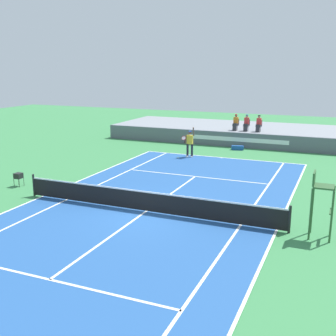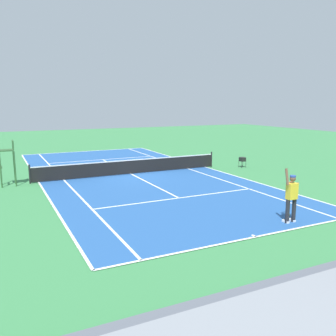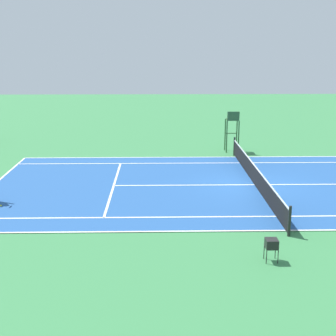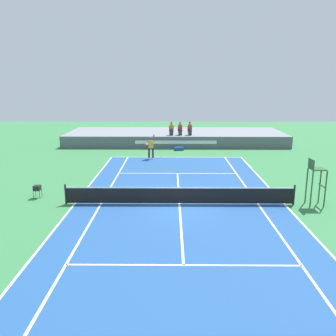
{
  "view_description": "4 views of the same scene",
  "coord_description": "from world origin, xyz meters",
  "px_view_note": "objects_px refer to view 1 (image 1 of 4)",
  "views": [
    {
      "loc": [
        7.49,
        -15.28,
        6.05
      ],
      "look_at": [
        -0.64,
        3.95,
        1.0
      ],
      "focal_mm": 44.89,
      "sensor_mm": 36.0,
      "label": 1
    },
    {
      "loc": [
        7.61,
        20.75,
        4.42
      ],
      "look_at": [
        -0.64,
        3.95,
        1.0
      ],
      "focal_mm": 38.29,
      "sensor_mm": 36.0,
      "label": 2
    },
    {
      "loc": [
        -20.8,
        4.36,
        6.29
      ],
      "look_at": [
        -0.64,
        3.95,
        1.0
      ],
      "focal_mm": 51.11,
      "sensor_mm": 36.0,
      "label": 3
    },
    {
      "loc": [
        -0.44,
        -17.64,
        6.23
      ],
      "look_at": [
        -0.64,
        3.95,
        1.0
      ],
      "focal_mm": 38.05,
      "sensor_mm": 36.0,
      "label": 4
    }
  ],
  "objects_px": {
    "spectator_seated_1": "(246,123)",
    "spectator_seated_2": "(259,124)",
    "tennis_ball": "(178,158)",
    "spectator_seated_0": "(236,123)",
    "tennis_player": "(190,143)",
    "equipment_bag": "(238,148)",
    "ball_hopper": "(18,176)",
    "umpire_chair": "(321,196)"
  },
  "relations": [
    {
      "from": "spectator_seated_1",
      "to": "spectator_seated_2",
      "type": "bearing_deg",
      "value": 0.0
    },
    {
      "from": "spectator_seated_1",
      "to": "tennis_ball",
      "type": "bearing_deg",
      "value": -115.79
    },
    {
      "from": "spectator_seated_0",
      "to": "tennis_ball",
      "type": "height_order",
      "value": "spectator_seated_0"
    },
    {
      "from": "spectator_seated_1",
      "to": "tennis_ball",
      "type": "relative_size",
      "value": 18.6
    },
    {
      "from": "tennis_player",
      "to": "spectator_seated_0",
      "type": "bearing_deg",
      "value": 73.91
    },
    {
      "from": "spectator_seated_0",
      "to": "equipment_bag",
      "type": "relative_size",
      "value": 1.33
    },
    {
      "from": "ball_hopper",
      "to": "umpire_chair",
      "type": "bearing_deg",
      "value": -4.02
    },
    {
      "from": "tennis_ball",
      "to": "ball_hopper",
      "type": "xyz_separation_m",
      "value": [
        -5.1,
        -9.59,
        0.54
      ]
    },
    {
      "from": "spectator_seated_1",
      "to": "equipment_bag",
      "type": "height_order",
      "value": "spectator_seated_1"
    },
    {
      "from": "equipment_bag",
      "to": "ball_hopper",
      "type": "xyz_separation_m",
      "value": [
        -8.11,
        -14.03,
        0.41
      ]
    },
    {
      "from": "spectator_seated_1",
      "to": "tennis_player",
      "type": "relative_size",
      "value": 0.61
    },
    {
      "from": "spectator_seated_0",
      "to": "tennis_player",
      "type": "height_order",
      "value": "spectator_seated_0"
    },
    {
      "from": "spectator_seated_1",
      "to": "equipment_bag",
      "type": "distance_m",
      "value": 2.62
    },
    {
      "from": "spectator_seated_2",
      "to": "umpire_chair",
      "type": "height_order",
      "value": "umpire_chair"
    },
    {
      "from": "spectator_seated_2",
      "to": "umpire_chair",
      "type": "xyz_separation_m",
      "value": [
        5.57,
        -17.14,
        -0.2
      ]
    },
    {
      "from": "spectator_seated_0",
      "to": "umpire_chair",
      "type": "xyz_separation_m",
      "value": [
        7.38,
        -17.14,
        -0.2
      ]
    },
    {
      "from": "spectator_seated_2",
      "to": "ball_hopper",
      "type": "height_order",
      "value": "spectator_seated_2"
    },
    {
      "from": "spectator_seated_0",
      "to": "tennis_ball",
      "type": "xyz_separation_m",
      "value": [
        -2.29,
        -6.51,
        -1.72
      ]
    },
    {
      "from": "spectator_seated_1",
      "to": "umpire_chair",
      "type": "relative_size",
      "value": 0.52
    },
    {
      "from": "tennis_ball",
      "to": "equipment_bag",
      "type": "height_order",
      "value": "equipment_bag"
    },
    {
      "from": "spectator_seated_1",
      "to": "tennis_ball",
      "type": "distance_m",
      "value": 7.44
    },
    {
      "from": "tennis_player",
      "to": "equipment_bag",
      "type": "bearing_deg",
      "value": 57.54
    },
    {
      "from": "tennis_player",
      "to": "umpire_chair",
      "type": "bearing_deg",
      "value": -51.13
    },
    {
      "from": "spectator_seated_0",
      "to": "spectator_seated_2",
      "type": "height_order",
      "value": "same"
    },
    {
      "from": "spectator_seated_2",
      "to": "spectator_seated_0",
      "type": "bearing_deg",
      "value": 180.0
    },
    {
      "from": "tennis_player",
      "to": "equipment_bag",
      "type": "relative_size",
      "value": 2.19
    },
    {
      "from": "spectator_seated_0",
      "to": "tennis_ball",
      "type": "distance_m",
      "value": 7.12
    },
    {
      "from": "umpire_chair",
      "to": "equipment_bag",
      "type": "height_order",
      "value": "umpire_chair"
    },
    {
      "from": "spectator_seated_2",
      "to": "tennis_player",
      "type": "distance_m",
      "value": 6.89
    },
    {
      "from": "spectator_seated_0",
      "to": "ball_hopper",
      "type": "distance_m",
      "value": 17.76
    },
    {
      "from": "spectator_seated_2",
      "to": "tennis_ball",
      "type": "xyz_separation_m",
      "value": [
        -4.1,
        -6.51,
        -1.72
      ]
    },
    {
      "from": "spectator_seated_0",
      "to": "spectator_seated_1",
      "type": "distance_m",
      "value": 0.86
    },
    {
      "from": "spectator_seated_1",
      "to": "ball_hopper",
      "type": "relative_size",
      "value": 1.81
    },
    {
      "from": "spectator_seated_2",
      "to": "equipment_bag",
      "type": "bearing_deg",
      "value": -117.7
    },
    {
      "from": "spectator_seated_1",
      "to": "equipment_bag",
      "type": "bearing_deg",
      "value": -93.61
    },
    {
      "from": "spectator_seated_1",
      "to": "umpire_chair",
      "type": "bearing_deg",
      "value": -69.16
    },
    {
      "from": "umpire_chair",
      "to": "tennis_player",
      "type": "bearing_deg",
      "value": 128.87
    },
    {
      "from": "spectator_seated_0",
      "to": "ball_hopper",
      "type": "bearing_deg",
      "value": -114.63
    },
    {
      "from": "tennis_ball",
      "to": "umpire_chair",
      "type": "height_order",
      "value": "umpire_chair"
    },
    {
      "from": "tennis_player",
      "to": "tennis_ball",
      "type": "bearing_deg",
      "value": -133.12
    },
    {
      "from": "spectator_seated_2",
      "to": "ball_hopper",
      "type": "xyz_separation_m",
      "value": [
        -9.2,
        -16.11,
        -1.19
      ]
    },
    {
      "from": "spectator_seated_2",
      "to": "equipment_bag",
      "type": "distance_m",
      "value": 2.83
    }
  ]
}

